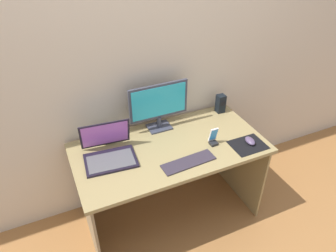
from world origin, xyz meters
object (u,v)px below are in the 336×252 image
monitor (159,105)px  laptop (109,152)px  fishbowl (106,133)px  mouse (250,141)px  phone_in_dock (213,139)px  speaker_right (221,104)px  keyboard_external (189,162)px

monitor → laptop: size_ratio=1.24×
fishbowl → laptop: bearing=-99.7°
monitor → mouse: 0.72m
mouse → phone_in_dock: bearing=164.3°
phone_in_dock → speaker_right: bearing=51.8°
monitor → laptop: bearing=-157.6°
fishbowl → phone_in_dock: (0.70, -0.35, -0.02)m
monitor → mouse: bearing=-40.8°
laptop → fishbowl: laptop is taller
speaker_right → mouse: (-0.03, -0.46, -0.06)m
laptop → phone_in_dock: (0.73, -0.16, -0.00)m
fishbowl → monitor: bearing=-0.4°
monitor → fishbowl: 0.44m
monitor → laptop: (-0.45, -0.19, -0.16)m
speaker_right → phone_in_dock: speaker_right is taller
laptop → mouse: (0.98, -0.27, -0.03)m
laptop → fishbowl: (0.03, 0.19, 0.02)m
laptop → fishbowl: bearing=80.3°
monitor → phone_in_dock: size_ratio=3.36×
monitor → keyboard_external: size_ratio=1.22×
laptop → phone_in_dock: 0.75m
monitor → speaker_right: (0.56, 0.01, -0.13)m
keyboard_external → mouse: bearing=-2.3°
laptop → keyboard_external: bearing=-30.3°
monitor → fishbowl: monitor is taller
speaker_right → keyboard_external: (-0.54, -0.47, -0.07)m
keyboard_external → phone_in_dock: bearing=20.3°
phone_in_dock → keyboard_external: bearing=-156.5°
monitor → speaker_right: size_ratio=2.97×
speaker_right → phone_in_dock: bearing=-128.2°
monitor → phone_in_dock: monitor is taller
fishbowl → phone_in_dock: fishbowl is taller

